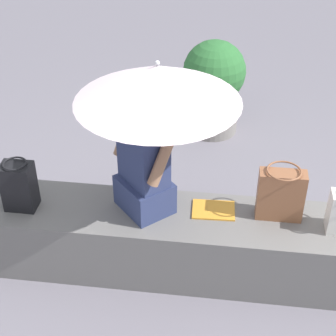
# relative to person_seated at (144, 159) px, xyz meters

# --- Properties ---
(ground_plane) EXTENTS (14.00, 14.00, 0.00)m
(ground_plane) POSITION_rel_person_seated_xyz_m (0.32, -0.05, -0.87)
(ground_plane) COLOR slate
(stone_bench) EXTENTS (2.77, 0.52, 0.48)m
(stone_bench) POSITION_rel_person_seated_xyz_m (0.32, -0.05, -0.63)
(stone_bench) COLOR slate
(stone_bench) RESTS_ON ground
(person_seated) EXTENTS (0.46, 0.48, 0.90)m
(person_seated) POSITION_rel_person_seated_xyz_m (0.00, 0.00, 0.00)
(person_seated) COLOR navy
(person_seated) RESTS_ON stone_bench
(parasol) EXTENTS (0.99, 0.99, 1.05)m
(parasol) POSITION_rel_person_seated_xyz_m (0.09, 0.01, 0.52)
(parasol) COLOR #B7B7BC
(parasol) RESTS_ON stone_bench
(handbag_black) EXTENTS (0.20, 0.15, 0.35)m
(handbag_black) POSITION_rel_person_seated_xyz_m (-0.81, -0.09, -0.22)
(handbag_black) COLOR black
(handbag_black) RESTS_ON stone_bench
(tote_bag_canvas) EXTENTS (0.30, 0.22, 0.37)m
(tote_bag_canvas) POSITION_rel_person_seated_xyz_m (0.87, 0.02, -0.21)
(tote_bag_canvas) COLOR brown
(tote_bag_canvas) RESTS_ON stone_bench
(magazine) EXTENTS (0.29, 0.21, 0.01)m
(magazine) POSITION_rel_person_seated_xyz_m (0.46, 0.02, -0.38)
(magazine) COLOR gold
(magazine) RESTS_ON stone_bench
(planter_near) EXTENTS (0.59, 0.59, 0.93)m
(planter_near) POSITION_rel_person_seated_xyz_m (0.35, 1.90, -0.37)
(planter_near) COLOR gray
(planter_near) RESTS_ON ground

